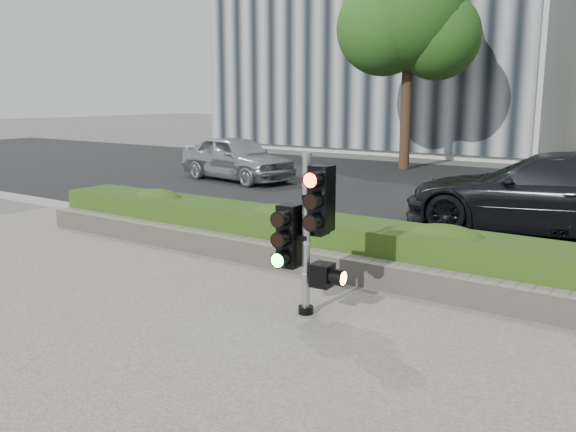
# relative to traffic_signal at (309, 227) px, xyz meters

# --- Properties ---
(ground) EXTENTS (120.00, 120.00, 0.00)m
(ground) POSITION_rel_traffic_signal_xyz_m (-0.64, -0.52, -1.07)
(ground) COLOR #51514C
(ground) RESTS_ON ground
(sidewalk) EXTENTS (16.00, 11.00, 0.03)m
(sidewalk) POSITION_rel_traffic_signal_xyz_m (-0.64, -3.02, -1.05)
(sidewalk) COLOR #9E9389
(sidewalk) RESTS_ON ground
(road) EXTENTS (60.00, 13.00, 0.02)m
(road) POSITION_rel_traffic_signal_xyz_m (-0.64, 9.48, -1.06)
(road) COLOR black
(road) RESTS_ON ground
(curb) EXTENTS (60.00, 0.25, 0.12)m
(curb) POSITION_rel_traffic_signal_xyz_m (-0.64, 2.63, -1.01)
(curb) COLOR gray
(curb) RESTS_ON ground
(stone_wall) EXTENTS (12.00, 0.32, 0.34)m
(stone_wall) POSITION_rel_traffic_signal_xyz_m (-0.64, 1.38, -0.87)
(stone_wall) COLOR gray
(stone_wall) RESTS_ON sidewalk
(hedge) EXTENTS (12.00, 1.00, 0.68)m
(hedge) POSITION_rel_traffic_signal_xyz_m (-0.64, 2.03, -0.70)
(hedge) COLOR #487122
(hedge) RESTS_ON sidewalk
(tree_left) EXTENTS (4.61, 4.03, 7.34)m
(tree_left) POSITION_rel_traffic_signal_xyz_m (-5.16, 14.04, 3.98)
(tree_left) COLOR black
(tree_left) RESTS_ON ground
(traffic_signal) EXTENTS (0.66, 0.50, 1.88)m
(traffic_signal) POSITION_rel_traffic_signal_xyz_m (0.00, 0.00, 0.00)
(traffic_signal) COLOR black
(traffic_signal) RESTS_ON sidewalk
(car_silver) EXTENTS (4.19, 2.29, 1.35)m
(car_silver) POSITION_rel_traffic_signal_xyz_m (-8.04, 8.38, -0.37)
(car_silver) COLOR #A5A7AC
(car_silver) RESTS_ON road
(car_dark) EXTENTS (5.38, 2.63, 1.51)m
(car_dark) POSITION_rel_traffic_signal_xyz_m (1.26, 6.13, -0.29)
(car_dark) COLOR black
(car_dark) RESTS_ON road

